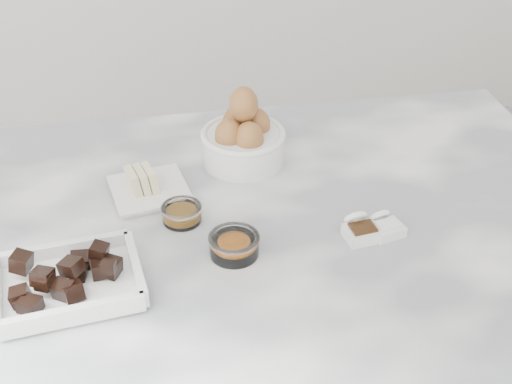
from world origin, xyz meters
TOP-DOWN VIEW (x-y plane):
  - marble_slab at (0.00, 0.00)m, footprint 1.20×0.80m
  - chocolate_dish at (-0.28, -0.12)m, footprint 0.23×0.18m
  - butter_plate at (-0.15, 0.11)m, footprint 0.15×0.15m
  - sugar_ramekin at (-0.01, 0.18)m, footprint 0.07×0.07m
  - egg_bowl at (0.02, 0.19)m, footprint 0.16×0.16m
  - honey_bowl at (-0.10, 0.03)m, footprint 0.07×0.07m
  - zest_bowl at (-0.03, -0.07)m, footprint 0.08×0.08m
  - vanilla_spoon at (0.17, -0.06)m, footprint 0.06×0.07m
  - salt_spoon at (0.21, -0.06)m, footprint 0.06×0.07m

SIDE VIEW (x-z plane):
  - marble_slab at x=0.00m, z-range 0.90..0.94m
  - salt_spoon at x=0.21m, z-range 0.93..0.97m
  - vanilla_spoon at x=0.17m, z-range 0.93..0.97m
  - honey_bowl at x=-0.10m, z-range 0.94..0.97m
  - butter_plate at x=-0.15m, z-range 0.93..0.98m
  - zest_bowl at x=-0.03m, z-range 0.94..0.98m
  - chocolate_dish at x=-0.28m, z-range 0.94..0.99m
  - sugar_ramekin at x=-0.01m, z-range 0.94..0.99m
  - egg_bowl at x=0.02m, z-range 0.91..1.06m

